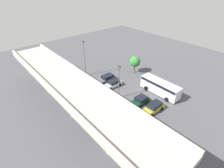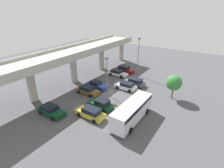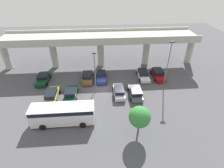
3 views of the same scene
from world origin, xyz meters
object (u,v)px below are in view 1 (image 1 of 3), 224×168
at_px(shuttle_bus, 160,86).
at_px(parked_car_5, 113,84).
at_px(lamp_post_mid_lot, 84,56).
at_px(tree_front_left, 135,62).
at_px(parked_car_6, 107,78).
at_px(traffic_cone, 138,95).
at_px(parked_car_0, 146,131).
at_px(parked_car_8, 73,77).
at_px(parked_car_4, 102,99).
at_px(parked_car_7, 80,83).
at_px(lamp_post_near_aisle, 119,80).
at_px(parked_car_3, 111,105).
at_px(parked_car_1, 154,107).
at_px(parked_car_2, 140,101).

bearing_deg(shuttle_bus, parked_car_5, 34.54).
distance_m(lamp_post_mid_lot, tree_front_left, 12.78).
distance_m(parked_car_6, traffic_cone, 9.26).
bearing_deg(parked_car_0, parked_car_8, 89.93).
distance_m(parked_car_6, parked_car_8, 8.16).
bearing_deg(parked_car_8, tree_front_left, -26.07).
relative_size(parked_car_0, parked_car_5, 1.03).
bearing_deg(shuttle_bus, traffic_cone, 63.39).
bearing_deg(parked_car_4, parked_car_7, 90.79).
relative_size(parked_car_7, lamp_post_near_aisle, 0.66).
height_order(lamp_post_mid_lot, tree_front_left, lamp_post_mid_lot).
xyz_separation_m(parked_car_8, lamp_post_near_aisle, (-12.47, -3.50, 3.57)).
relative_size(parked_car_3, parked_car_7, 0.99).
bearing_deg(parked_car_7, parked_car_8, 88.37).
xyz_separation_m(parked_car_7, tree_front_left, (-3.90, -14.23, 2.40)).
bearing_deg(parked_car_3, parked_car_6, 55.49).
xyz_separation_m(parked_car_5, lamp_post_mid_lot, (8.53, 1.70, 4.40)).
bearing_deg(parked_car_4, parked_car_1, -56.69).
height_order(parked_car_2, parked_car_8, parked_car_8).
bearing_deg(parked_car_4, parked_car_0, -90.29).
bearing_deg(parked_car_5, traffic_cone, 104.16).
xyz_separation_m(parked_car_0, lamp_post_near_aisle, (10.22, -3.53, 3.62)).
xyz_separation_m(parked_car_6, lamp_post_mid_lot, (5.75, 2.20, 4.39)).
distance_m(parked_car_3, parked_car_8, 14.12).
bearing_deg(parked_car_5, parked_car_0, 69.34).
relative_size(parked_car_0, parked_car_4, 1.01).
xyz_separation_m(parked_car_1, lamp_post_near_aisle, (7.36, 2.08, 3.55)).
height_order(parked_car_3, parked_car_6, parked_car_6).
bearing_deg(parked_car_5, tree_front_left, -169.92).
xyz_separation_m(parked_car_8, tree_front_left, (-6.92, -14.15, 2.33)).
bearing_deg(parked_car_3, parked_car_4, 90.35).
bearing_deg(lamp_post_mid_lot, parked_car_6, -159.06).
height_order(parked_car_6, lamp_post_mid_lot, lamp_post_mid_lot).
xyz_separation_m(parked_car_4, parked_car_8, (11.38, 0.03, 0.04)).
height_order(parked_car_5, parked_car_6, parked_car_6).
xyz_separation_m(parked_car_1, parked_car_2, (3.09, 0.32, -0.07)).
relative_size(parked_car_7, shuttle_bus, 0.55).
relative_size(parked_car_5, lamp_post_mid_lot, 0.51).
distance_m(parked_car_6, parked_car_7, 6.49).
xyz_separation_m(lamp_post_near_aisle, lamp_post_mid_lot, (12.51, -0.13, 0.82)).
height_order(parked_car_6, parked_car_8, parked_car_8).
distance_m(parked_car_1, lamp_post_mid_lot, 20.45).
height_order(parked_car_2, lamp_post_near_aisle, lamp_post_near_aisle).
distance_m(parked_car_3, shuttle_bus, 11.57).
relative_size(parked_car_2, parked_car_7, 0.91).
xyz_separation_m(parked_car_4, lamp_post_mid_lot, (11.42, -3.60, 4.42)).
bearing_deg(shuttle_bus, parked_car_3, 75.42).
distance_m(parked_car_2, traffic_cone, 2.53).
height_order(parked_car_8, tree_front_left, tree_front_left).
relative_size(parked_car_8, shuttle_bus, 0.55).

